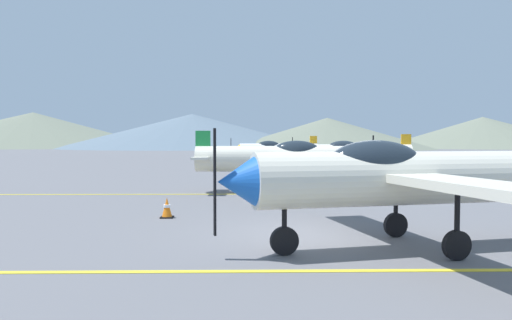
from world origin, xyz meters
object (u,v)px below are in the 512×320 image
(airplane_near, at_px, (402,176))
(airplane_far, at_px, (353,152))
(traffic_cone_front, at_px, (167,208))
(airplane_mid, at_px, (282,158))
(airplane_back, at_px, (275,149))

(airplane_near, relative_size, airplane_far, 1.00)
(traffic_cone_front, bearing_deg, airplane_far, 61.51)
(airplane_mid, bearing_deg, airplane_back, 87.46)
(airplane_far, distance_m, traffic_cone_front, 18.96)
(airplane_far, xyz_separation_m, traffic_cone_front, (-9.03, -16.63, -1.20))
(airplane_mid, relative_size, airplane_far, 1.00)
(airplane_mid, relative_size, airplane_back, 1.00)
(airplane_near, xyz_separation_m, airplane_back, (-0.75, 31.01, 0.00))
(airplane_back, xyz_separation_m, traffic_cone_front, (-4.70, -27.00, -1.20))
(airplane_mid, bearing_deg, airplane_near, -81.09)
(airplane_back, bearing_deg, airplane_far, -67.37)
(airplane_near, relative_size, airplane_mid, 1.00)
(airplane_mid, bearing_deg, airplane_far, 62.53)
(airplane_near, height_order, airplane_far, same)
(airplane_far, height_order, airplane_back, same)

